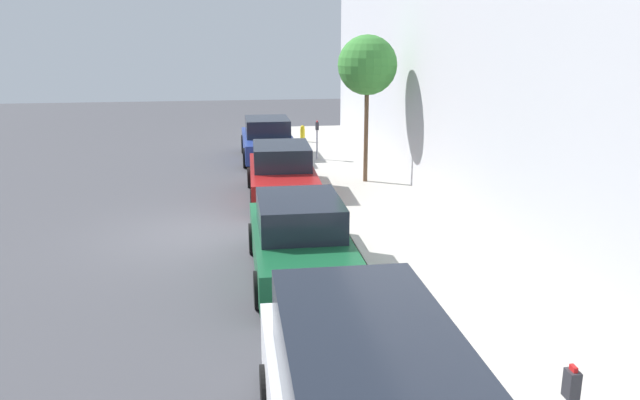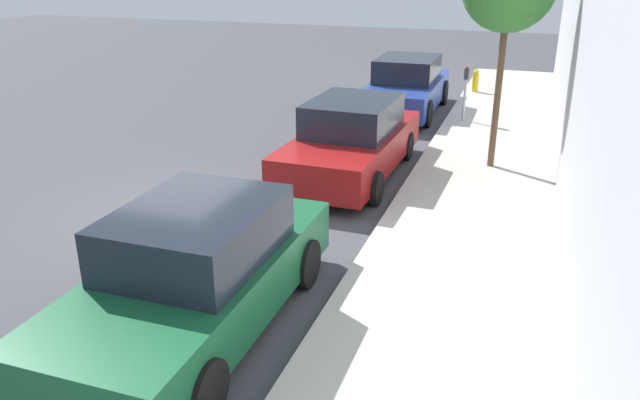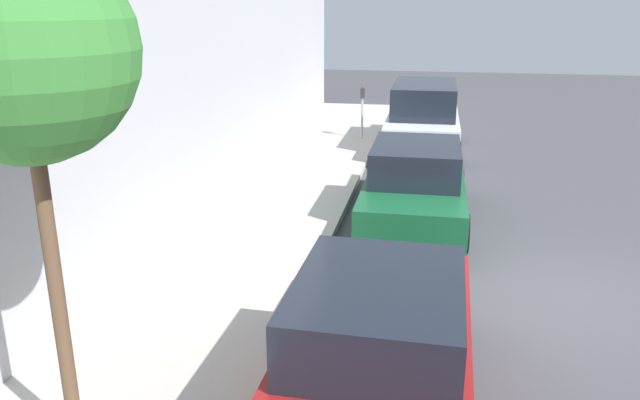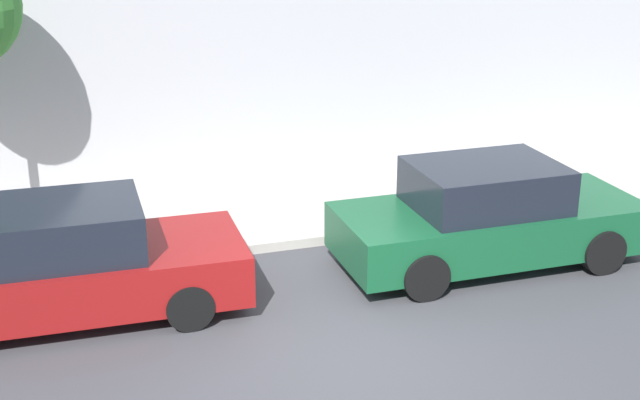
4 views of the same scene
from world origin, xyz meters
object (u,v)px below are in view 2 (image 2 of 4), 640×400
at_px(parked_sedan_second, 196,274).
at_px(fire_hydrant, 476,81).
at_px(parked_sedan_fourth, 406,87).
at_px(parking_meter_far, 465,87).
at_px(parked_sedan_third, 351,140).

distance_m(parked_sedan_second, fire_hydrant, 14.59).
bearing_deg(parked_sedan_fourth, parking_meter_far, -29.14).
bearing_deg(parked_sedan_second, parked_sedan_fourth, 89.68).
distance_m(parked_sedan_second, parked_sedan_third, 5.97).
bearing_deg(parking_meter_far, parked_sedan_fourth, 150.86).
distance_m(parked_sedan_third, fire_hydrant, 8.67).
distance_m(parked_sedan_fourth, parking_meter_far, 2.01).
bearing_deg(parked_sedan_second, fire_hydrant, 83.30).
height_order(parked_sedan_second, parked_sedan_third, same).
bearing_deg(parked_sedan_third, parked_sedan_fourth, 90.73).
bearing_deg(parked_sedan_third, parked_sedan_second, -91.32).
height_order(parked_sedan_fourth, fire_hydrant, parked_sedan_fourth).
distance_m(parked_sedan_third, parking_meter_far, 5.01).
bearing_deg(parked_sedan_fourth, parked_sedan_third, -89.27).
xyz_separation_m(parked_sedan_third, parking_meter_far, (1.66, 4.72, 0.29)).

